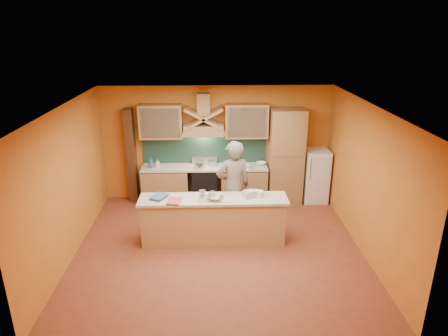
{
  "coord_description": "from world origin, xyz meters",
  "views": [
    {
      "loc": [
        -0.11,
        -6.8,
        4.16
      ],
      "look_at": [
        0.13,
        0.9,
        1.35
      ],
      "focal_mm": 32.0,
      "sensor_mm": 36.0,
      "label": 1
    }
  ],
  "objects_px": {
    "stove": "(205,185)",
    "kitchen_scale": "(202,198)",
    "fridge": "(315,176)",
    "mixing_bowl": "(215,198)",
    "person": "(233,187)"
  },
  "relations": [
    {
      "from": "stove",
      "to": "mixing_bowl",
      "type": "relative_size",
      "value": 2.87
    },
    {
      "from": "person",
      "to": "kitchen_scale",
      "type": "relative_size",
      "value": 16.34
    },
    {
      "from": "stove",
      "to": "person",
      "type": "height_order",
      "value": "person"
    },
    {
      "from": "stove",
      "to": "fridge",
      "type": "relative_size",
      "value": 0.69
    },
    {
      "from": "person",
      "to": "mixing_bowl",
      "type": "bearing_deg",
      "value": 41.48
    },
    {
      "from": "stove",
      "to": "person",
      "type": "distance_m",
      "value": 1.65
    },
    {
      "from": "stove",
      "to": "kitchen_scale",
      "type": "distance_m",
      "value": 2.09
    },
    {
      "from": "kitchen_scale",
      "to": "person",
      "type": "bearing_deg",
      "value": 33.14
    },
    {
      "from": "fridge",
      "to": "mixing_bowl",
      "type": "xyz_separation_m",
      "value": [
        -2.47,
        -1.98,
        0.33
      ]
    },
    {
      "from": "fridge",
      "to": "kitchen_scale",
      "type": "height_order",
      "value": "fridge"
    },
    {
      "from": "person",
      "to": "stove",
      "type": "bearing_deg",
      "value": -80.0
    },
    {
      "from": "fridge",
      "to": "mixing_bowl",
      "type": "distance_m",
      "value": 3.18
    },
    {
      "from": "person",
      "to": "mixing_bowl",
      "type": "relative_size",
      "value": 6.25
    },
    {
      "from": "stove",
      "to": "kitchen_scale",
      "type": "xyz_separation_m",
      "value": [
        -0.01,
        -2.02,
        0.55
      ]
    },
    {
      "from": "stove",
      "to": "fridge",
      "type": "bearing_deg",
      "value": 0.0
    }
  ]
}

